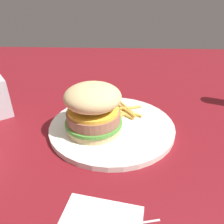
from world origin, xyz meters
name	(u,v)px	position (x,y,z in m)	size (l,w,h in m)	color
ground_plane	(103,125)	(0.00, 0.00, 0.00)	(1.60, 1.60, 0.00)	maroon
plate	(112,126)	(-0.01, -0.02, 0.01)	(0.28, 0.28, 0.01)	silver
sandwich	(93,108)	(-0.04, 0.01, 0.06)	(0.12, 0.12, 0.10)	tan
fries_pile	(121,110)	(0.04, -0.04, 0.02)	(0.10, 0.10, 0.01)	gold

